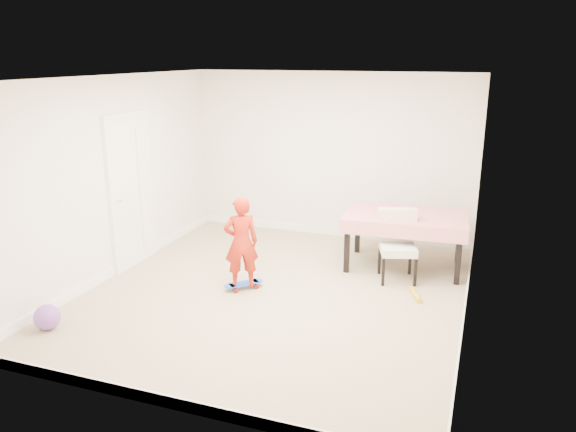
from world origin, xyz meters
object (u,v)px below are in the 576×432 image
(skateboard, at_px, (244,286))
(balloon, at_px, (47,317))
(dining_table, at_px, (404,241))
(dining_chair, at_px, (398,247))
(child, at_px, (241,245))

(skateboard, xyz_separation_m, balloon, (-1.54, -1.70, 0.10))
(dining_table, distance_m, dining_chair, 0.50)
(skateboard, height_order, child, child)
(skateboard, relative_size, balloon, 1.84)
(balloon, bearing_deg, dining_chair, 38.67)
(dining_chair, xyz_separation_m, child, (-1.78, -0.96, 0.12))
(skateboard, bearing_deg, balloon, -178.70)
(dining_table, relative_size, skateboard, 3.16)
(dining_table, relative_size, child, 1.39)
(dining_chair, relative_size, child, 0.79)
(dining_chair, bearing_deg, balloon, -158.99)
(child, height_order, balloon, child)
(dining_chair, height_order, skateboard, dining_chair)
(skateboard, distance_m, balloon, 2.30)
(dining_chair, height_order, child, child)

